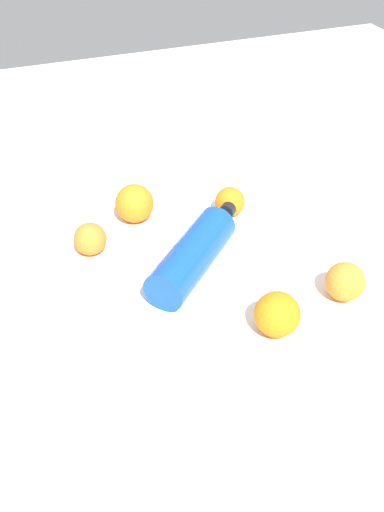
{
  "coord_description": "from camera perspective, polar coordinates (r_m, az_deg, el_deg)",
  "views": [
    {
      "loc": [
        -0.36,
        -0.89,
        0.74
      ],
      "look_at": [
        -0.04,
        -0.04,
        0.04
      ],
      "focal_mm": 42.27,
      "sensor_mm": 36.0,
      "label": 1
    }
  ],
  "objects": [
    {
      "name": "orange_1",
      "position": [
        1.3,
        -5.46,
        4.98
      ],
      "size": [
        0.08,
        0.08,
        0.08
      ],
      "primitive_type": "sphere",
      "color": "orange",
      "rests_on": "ground_plane"
    },
    {
      "name": "water_bottle",
      "position": [
        1.16,
        0.5,
        0.64
      ],
      "size": [
        0.26,
        0.26,
        0.08
      ],
      "rotation": [
        0.0,
        0.0,
        0.77
      ],
      "color": "blue",
      "rests_on": "ground_plane"
    },
    {
      "name": "ground_plane",
      "position": [
        1.21,
        1.24,
        0.14
      ],
      "size": [
        2.4,
        2.4,
        0.0
      ],
      "primitive_type": "plane",
      "color": "silver"
    },
    {
      "name": "orange_0",
      "position": [
        1.03,
        8.07,
        -5.49
      ],
      "size": [
        0.08,
        0.08,
        0.08
      ],
      "primitive_type": "sphere",
      "color": "orange",
      "rests_on": "ground_plane"
    },
    {
      "name": "orange_4",
      "position": [
        1.22,
        -9.62,
        1.6
      ],
      "size": [
        0.07,
        0.07,
        0.07
      ],
      "primitive_type": "sphere",
      "color": "orange",
      "rests_on": "ground_plane"
    },
    {
      "name": "orange_2",
      "position": [
        1.32,
        3.61,
        5.15
      ],
      "size": [
        0.07,
        0.07,
        0.07
      ],
      "primitive_type": "sphere",
      "color": "orange",
      "rests_on": "ground_plane"
    },
    {
      "name": "orange_3",
      "position": [
        1.13,
        14.29,
        -2.37
      ],
      "size": [
        0.07,
        0.07,
        0.07
      ],
      "primitive_type": "sphere",
      "color": "orange",
      "rests_on": "ground_plane"
    }
  ]
}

